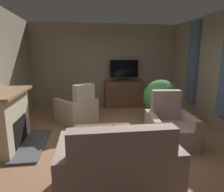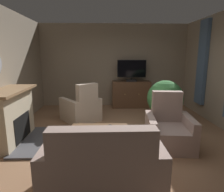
{
  "view_description": "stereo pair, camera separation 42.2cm",
  "coord_description": "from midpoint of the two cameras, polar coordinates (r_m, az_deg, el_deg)",
  "views": [
    {
      "loc": [
        -0.74,
        -3.82,
        1.76
      ],
      "look_at": [
        -0.17,
        0.27,
        0.9
      ],
      "focal_mm": 31.36,
      "sensor_mm": 36.0,
      "label": 1
    },
    {
      "loc": [
        -0.32,
        -3.86,
        1.76
      ],
      "look_at": [
        -0.17,
        0.27,
        0.9
      ],
      "focal_mm": 31.36,
      "sensor_mm": 36.0,
      "label": 2
    }
  ],
  "objects": [
    {
      "name": "ground_plane",
      "position": [
        4.27,
        5.42,
        -12.94
      ],
      "size": [
        5.63,
        6.63,
        0.04
      ],
      "primitive_type": "cube",
      "color": "#936B4C"
    },
    {
      "name": "tv_remote",
      "position": [
        3.7,
        2.35,
        -8.93
      ],
      "size": [
        0.11,
        0.18,
        0.02
      ],
      "primitive_type": "cube",
      "rotation": [
        0.0,
        0.0,
        4.31
      ],
      "color": "black",
      "rests_on": "coffee_table"
    },
    {
      "name": "cat",
      "position": [
        4.62,
        -8.52,
        -9.49
      ],
      "size": [
        0.51,
        0.53,
        0.2
      ],
      "color": "tan",
      "rests_on": "ground_plane"
    },
    {
      "name": "rug_central",
      "position": [
        4.11,
        1.51,
        -13.51
      ],
      "size": [
        2.05,
        1.73,
        0.01
      ],
      "primitive_type": "cube",
      "color": "tan",
      "rests_on": "ground_plane"
    },
    {
      "name": "tv_cabinet",
      "position": [
        6.78,
        7.32,
        0.33
      ],
      "size": [
        1.29,
        0.48,
        0.9
      ],
      "color": "#402A1C",
      "rests_on": "ground_plane"
    },
    {
      "name": "sofa_floral",
      "position": [
        2.68,
        2.21,
        -20.34
      ],
      "size": [
        1.5,
        0.93,
        0.99
      ],
      "color": "#A3897F",
      "rests_on": "ground_plane"
    },
    {
      "name": "armchair_facing_sofa",
      "position": [
        4.12,
        19.06,
        -9.36
      ],
      "size": [
        0.95,
        0.97,
        1.04
      ],
      "color": "#A3897F",
      "rests_on": "ground_plane"
    },
    {
      "name": "wall_back",
      "position": [
        6.93,
        2.35,
        8.84
      ],
      "size": [
        5.63,
        0.1,
        2.81
      ],
      "primitive_type": "cube",
      "color": "gray",
      "rests_on": "ground_plane"
    },
    {
      "name": "coffee_table",
      "position": [
        3.69,
        -0.35,
        -10.05
      ],
      "size": [
        1.08,
        0.5,
        0.44
      ],
      "color": "brown",
      "rests_on": "ground_plane"
    },
    {
      "name": "armchair_in_far_corner",
      "position": [
        5.36,
        -6.69,
        -3.83
      ],
      "size": [
        1.2,
        1.22,
        1.06
      ],
      "color": "#C6B29E",
      "rests_on": "ground_plane"
    },
    {
      "name": "curtain_panel_far",
      "position": [
        6.28,
        26.63,
        8.6
      ],
      "size": [
        0.1,
        0.44,
        2.36
      ],
      "primitive_type": "cube",
      "color": "slate"
    },
    {
      "name": "television",
      "position": [
        6.61,
        7.59,
        7.48
      ],
      "size": [
        0.96,
        0.2,
        0.71
      ],
      "color": "black",
      "rests_on": "tv_cabinet"
    },
    {
      "name": "fireplace",
      "position": [
        4.37,
        -25.06,
        -5.75
      ],
      "size": [
        0.97,
        1.49,
        1.1
      ],
      "color": "#4C4C51",
      "rests_on": "ground_plane"
    },
    {
      "name": "potted_plant_leafy_by_curtain",
      "position": [
        5.18,
        17.5,
        -0.81
      ],
      "size": [
        0.91,
        0.91,
        1.15
      ],
      "color": "#99664C",
      "rests_on": "ground_plane"
    }
  ]
}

